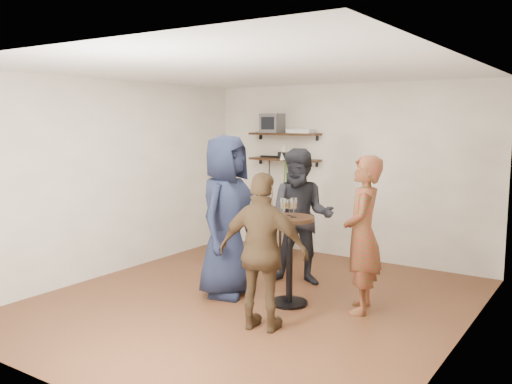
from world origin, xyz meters
The scene contains 18 objects.
room centered at (0.00, 0.00, 1.30)m, with size 4.58×5.08×2.68m.
shelf_upper centered at (-1.00, 2.38, 1.85)m, with size 1.20×0.25×0.04m, color black.
shelf_lower centered at (-1.00, 2.38, 1.45)m, with size 1.20×0.25×0.04m, color black.
crt_monitor centered at (-1.22, 2.38, 2.02)m, with size 0.32×0.30×0.30m, color #59595B.
dvd_deck centered at (-0.70, 2.38, 1.90)m, with size 0.40×0.24×0.06m, color silver.
radio centered at (-0.99, 2.38, 1.52)m, with size 0.22×0.10×0.10m, color black.
power_strip centered at (-1.32, 2.42, 1.48)m, with size 0.30×0.05×0.03m, color black.
side_table centered at (-0.83, 2.13, 0.55)m, with size 0.57×0.57×0.66m.
vase_lilies centered at (-0.83, 2.13, 0.99)m, with size 0.20×0.21×1.07m.
drinks_table centered at (0.39, 0.17, 0.65)m, with size 0.55×0.55×1.00m.
wine_glass_fl centered at (0.34, 0.13, 1.14)m, with size 0.07×0.07×0.20m.
wine_glass_fr centered at (0.45, 0.15, 1.15)m, with size 0.07×0.07×0.22m.
wine_glass_bl centered at (0.36, 0.23, 1.13)m, with size 0.06×0.06×0.18m.
wine_glass_br centered at (0.43, 0.18, 1.14)m, with size 0.06×0.06×0.19m.
person_plaid centered at (1.15, 0.42, 0.85)m, with size 0.62×0.41×1.70m, color #B3142B.
person_dark centered at (0.12, 0.92, 0.86)m, with size 0.84×0.65×1.72m, color black.
person_navy centered at (-0.40, 0.05, 0.95)m, with size 0.93×0.60×1.90m, color #161B31.
person_brown centered at (0.55, -0.61, 0.79)m, with size 0.92×0.38×1.57m, color #45311D.
Camera 1 is at (3.38, -4.95, 2.07)m, focal length 38.00 mm.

